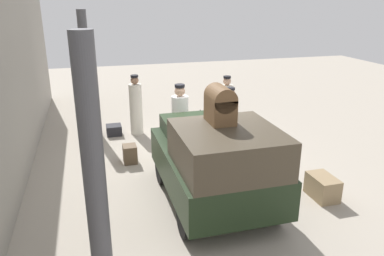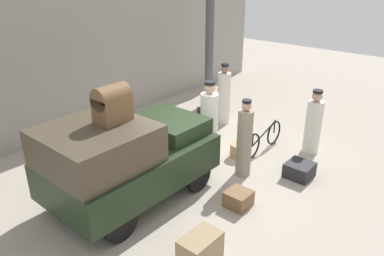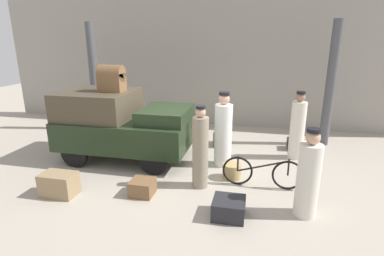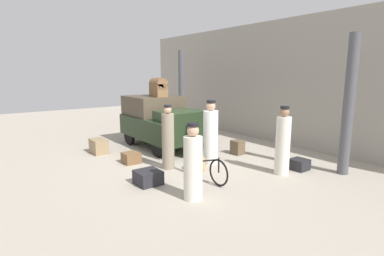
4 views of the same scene
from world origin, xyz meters
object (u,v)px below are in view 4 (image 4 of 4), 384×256
Objects in this scene: porter_standing_middle at (168,139)px; suitcase_small_leather at (131,158)px; suitcase_tan_flat at (148,177)px; suitcase_black_upright at (99,146)px; porter_with_bicycle at (211,135)px; porter_carrying_trunk at (193,165)px; trunk_large_brown at (237,147)px; wicker_basket at (198,164)px; trunk_wicker_pale at (299,164)px; trunk_on_truck_roof at (158,87)px; truck at (162,120)px; bicycle at (205,167)px; porter_lifting_near_truck at (283,143)px.

porter_standing_middle reaches higher than suitcase_small_leather.
suitcase_tan_flat is 3.43m from suitcase_black_upright.
suitcase_tan_flat is (0.39, -2.27, -0.68)m from porter_with_bicycle.
trunk_large_brown is (-1.95, 3.27, -0.51)m from porter_carrying_trunk.
suitcase_black_upright is at bearing -155.28° from wicker_basket.
trunk_wicker_pale is at bearing 6.05° from trunk_large_brown.
trunk_large_brown is at bearing 104.59° from wicker_basket.
trunk_on_truck_roof is at bearing -179.17° from porter_with_bicycle.
truck reaches higher than bicycle.
trunk_on_truck_roof reaches higher than truck.
truck reaches higher than suitcase_tan_flat.
suitcase_small_leather is (-3.24, -2.75, -0.66)m from porter_lifting_near_truck.
trunk_on_truck_roof is (-4.76, -1.62, 1.96)m from trunk_wicker_pale.
porter_lifting_near_truck is 3.85× the size of suitcase_small_leather.
porter_with_bicycle reaches higher than bicycle.
wicker_basket is at bearing -66.83° from porter_with_bicycle.
suitcase_black_upright reaches higher than trunk_wicker_pale.
wicker_basket is 1.95m from porter_carrying_trunk.
trunk_on_truck_roof is (-2.85, -0.04, 1.26)m from porter_with_bicycle.
porter_with_bicycle is (0.33, 1.24, 0.03)m from porter_standing_middle.
porter_with_bicycle is 2.76× the size of trunk_on_truck_roof.
suitcase_tan_flat is 1.30× the size of trunk_wicker_pale.
trunk_large_brown is at bearing 87.90° from porter_standing_middle.
trunk_large_brown is (0.09, 2.59, -0.59)m from porter_standing_middle.
bicycle is at bearing -14.76° from truck.
porter_with_bicycle reaches higher than trunk_large_brown.
bicycle is at bearing -23.95° from wicker_basket.
bicycle is 2.44× the size of suitcase_black_upright.
porter_standing_middle is 2.95m from suitcase_black_upright.
porter_lifting_near_truck is 4.07× the size of trunk_wicker_pale.
bicycle is at bearing -114.67° from porter_lifting_near_truck.
porter_lifting_near_truck reaches higher than suitcase_black_upright.
porter_standing_middle is at bearing 20.16° from suitcase_black_upright.
suitcase_tan_flat is at bearing -54.84° from porter_standing_middle.
porter_carrying_trunk is at bearing -23.20° from truck.
suitcase_small_leather is 3.41m from trunk_large_brown.
suitcase_tan_flat is at bearing -36.08° from truck.
trunk_on_truck_roof reaches higher than porter_lifting_near_truck.
wicker_basket is at bearing -125.25° from trunk_wicker_pale.
suitcase_small_leather is 4.77m from trunk_wicker_pale.
suitcase_black_upright is (-4.87, -3.13, -0.59)m from porter_lifting_near_truck.
trunk_on_truck_roof is (-2.52, 1.20, 1.29)m from porter_standing_middle.
truck is 1.97× the size of bicycle.
porter_lifting_near_truck is 3.53m from suitcase_tan_flat.
truck is at bearing 152.74° from porter_standing_middle.
trunk_on_truck_roof is at bearing -152.05° from trunk_large_brown.
bicycle reaches higher than suitcase_tan_flat.
porter_standing_middle is at bearing -169.21° from bicycle.
suitcase_tan_flat is 3.67m from trunk_large_brown.
truck is 7.14× the size of suitcase_small_leather.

